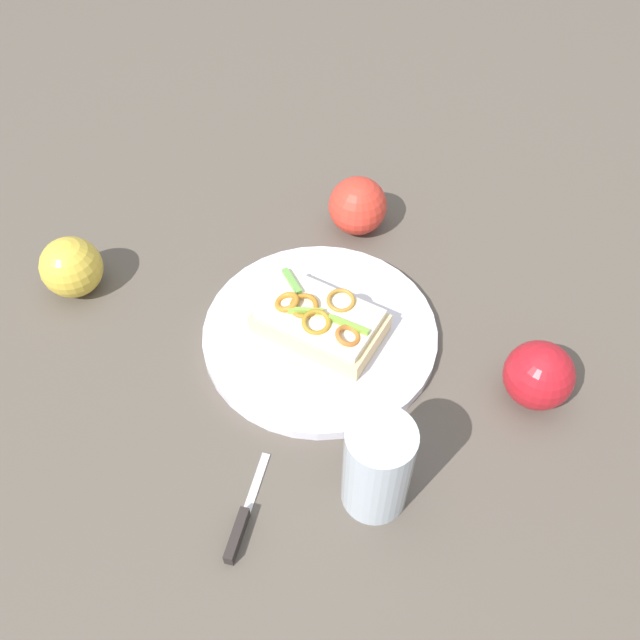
# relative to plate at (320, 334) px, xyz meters

# --- Properties ---
(ground_plane) EXTENTS (2.00, 2.00, 0.00)m
(ground_plane) POSITION_rel_plate_xyz_m (0.00, 0.00, -0.01)
(ground_plane) COLOR brown
(ground_plane) RESTS_ON ground
(plate) EXTENTS (0.29, 0.29, 0.02)m
(plate) POSITION_rel_plate_xyz_m (0.00, 0.00, 0.00)
(plate) COLOR white
(plate) RESTS_ON ground_plane
(sandwich) EXTENTS (0.17, 0.18, 0.05)m
(sandwich) POSITION_rel_plate_xyz_m (0.00, -0.00, 0.03)
(sandwich) COLOR #E5C48A
(sandwich) RESTS_ON plate
(apple_0) EXTENTS (0.11, 0.11, 0.08)m
(apple_0) POSITION_rel_plate_xyz_m (-0.19, 0.09, 0.03)
(apple_0) COLOR red
(apple_0) RESTS_ON ground_plane
(apple_1) EXTENTS (0.11, 0.11, 0.08)m
(apple_1) POSITION_rel_plate_xyz_m (-0.14, -0.30, 0.03)
(apple_1) COLOR gold
(apple_1) RESTS_ON ground_plane
(apple_2) EXTENTS (0.09, 0.09, 0.08)m
(apple_2) POSITION_rel_plate_xyz_m (0.13, 0.23, 0.03)
(apple_2) COLOR red
(apple_2) RESTS_ON ground_plane
(drinking_glass) EXTENTS (0.07, 0.07, 0.13)m
(drinking_glass) POSITION_rel_plate_xyz_m (0.22, 0.02, 0.06)
(drinking_glass) COLOR silver
(drinking_glass) RESTS_ON ground_plane
(knife) EXTENTS (0.12, 0.06, 0.02)m
(knife) POSITION_rel_plate_xyz_m (0.23, -0.12, -0.00)
(knife) COLOR silver
(knife) RESTS_ON ground_plane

